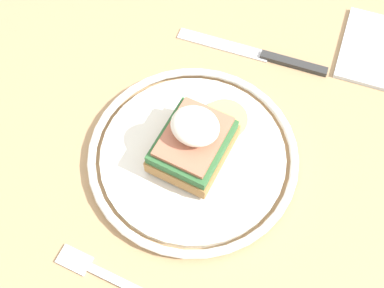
{
  "coord_description": "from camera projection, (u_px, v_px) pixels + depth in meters",
  "views": [
    {
      "loc": [
        -0.26,
        -0.12,
        1.27
      ],
      "look_at": [
        -0.03,
        0.0,
        0.78
      ],
      "focal_mm": 45.0,
      "sensor_mm": 36.0,
      "label": 1
    }
  ],
  "objects": [
    {
      "name": "fork",
      "position": [
        113.0,
        279.0,
        0.51
      ],
      "size": [
        0.02,
        0.15,
        0.0
      ],
      "color": "silver",
      "rests_on": "dining_table"
    },
    {
      "name": "dining_table",
      "position": [
        201.0,
        177.0,
        0.69
      ],
      "size": [
        1.03,
        0.84,
        0.75
      ],
      "color": "tan",
      "rests_on": "ground_plane"
    },
    {
      "name": "napkin",
      "position": [
        377.0,
        50.0,
        0.66
      ],
      "size": [
        0.14,
        0.11,
        0.01
      ],
      "primitive_type": "cube",
      "rotation": [
        0.0,
        0.0,
        0.14
      ],
      "color": "silver",
      "rests_on": "dining_table"
    },
    {
      "name": "plate",
      "position": [
        192.0,
        155.0,
        0.58
      ],
      "size": [
        0.25,
        0.25,
        0.02
      ],
      "color": "silver",
      "rests_on": "dining_table"
    },
    {
      "name": "ground_plane",
      "position": [
        197.0,
        277.0,
        1.25
      ],
      "size": [
        6.0,
        6.0,
        0.0
      ],
      "primitive_type": "plane",
      "color": "#9E9993"
    },
    {
      "name": "sandwich",
      "position": [
        194.0,
        140.0,
        0.55
      ],
      "size": [
        0.13,
        0.08,
        0.07
      ],
      "color": "#9E703D",
      "rests_on": "plate"
    },
    {
      "name": "knife",
      "position": [
        263.0,
        55.0,
        0.65
      ],
      "size": [
        0.04,
        0.21,
        0.01
      ],
      "color": "#2D2D2D",
      "rests_on": "dining_table"
    }
  ]
}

